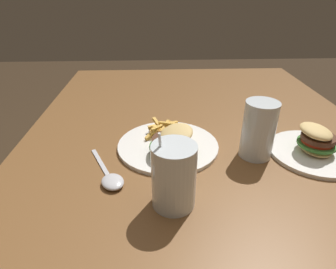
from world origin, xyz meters
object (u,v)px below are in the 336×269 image
Objects in this scene: beer_glass at (258,131)px; meal_plate_far at (315,146)px; spoon at (112,180)px; meal_plate_near at (170,143)px; juice_glass at (174,178)px.

beer_glass is 0.64× the size of meal_plate_far.
spoon is 0.51m from meal_plate_far.
meal_plate_near is 1.46× the size of spoon.
juice_glass reaches higher than meal_plate_near.
juice_glass is 0.16m from spoon.
meal_plate_near reaches higher than meal_plate_far.
meal_plate_near is 1.19× the size of meal_plate_far.
meal_plate_near is at bearing 108.32° from spoon.
spoon is 0.81× the size of meal_plate_far.
meal_plate_near is at bearing -98.28° from beer_glass.
beer_glass is 0.28m from juice_glass.
beer_glass is 0.79× the size of spoon.
juice_glass is at bearing 36.84° from spoon.
beer_glass reaches higher than spoon.
juice_glass is at bearing -52.51° from beer_glass.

